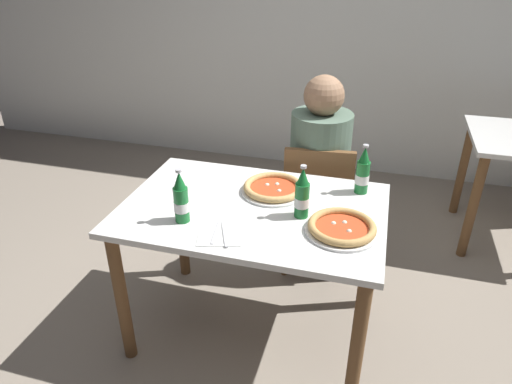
{
  "coord_description": "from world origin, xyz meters",
  "views": [
    {
      "loc": [
        0.51,
        -1.76,
        1.81
      ],
      "look_at": [
        0.0,
        0.05,
        0.8
      ],
      "focal_mm": 32.38,
      "sensor_mm": 36.0,
      "label": 1
    }
  ],
  "objects_px": {
    "diner_seated": "(318,181)",
    "pizza_margherita_near": "(342,228)",
    "pizza_marinara_far": "(274,188)",
    "napkin_with_cutlery": "(220,234)",
    "dining_table_main": "(253,227)",
    "beer_bottle_right": "(302,195)",
    "chair_behind_table": "(317,201)",
    "beer_bottle_center": "(363,173)",
    "beer_bottle_left": "(181,200)"
  },
  "relations": [
    {
      "from": "beer_bottle_left",
      "to": "beer_bottle_center",
      "type": "height_order",
      "value": "same"
    },
    {
      "from": "dining_table_main",
      "to": "pizza_margherita_near",
      "type": "bearing_deg",
      "value": -13.85
    },
    {
      "from": "diner_seated",
      "to": "pizza_marinara_far",
      "type": "relative_size",
      "value": 3.82
    },
    {
      "from": "diner_seated",
      "to": "pizza_marinara_far",
      "type": "xyz_separation_m",
      "value": [
        -0.15,
        -0.5,
        0.19
      ]
    },
    {
      "from": "beer_bottle_left",
      "to": "beer_bottle_right",
      "type": "bearing_deg",
      "value": 20.02
    },
    {
      "from": "beer_bottle_center",
      "to": "chair_behind_table",
      "type": "bearing_deg",
      "value": 126.92
    },
    {
      "from": "diner_seated",
      "to": "napkin_with_cutlery",
      "type": "relative_size",
      "value": 5.47
    },
    {
      "from": "dining_table_main",
      "to": "pizza_margherita_near",
      "type": "relative_size",
      "value": 3.88
    },
    {
      "from": "pizza_marinara_far",
      "to": "beer_bottle_right",
      "type": "relative_size",
      "value": 1.28
    },
    {
      "from": "dining_table_main",
      "to": "beer_bottle_center",
      "type": "relative_size",
      "value": 4.86
    },
    {
      "from": "diner_seated",
      "to": "pizza_marinara_far",
      "type": "distance_m",
      "value": 0.55
    },
    {
      "from": "diner_seated",
      "to": "beer_bottle_left",
      "type": "relative_size",
      "value": 4.89
    },
    {
      "from": "chair_behind_table",
      "to": "dining_table_main",
      "type": "bearing_deg",
      "value": 63.78
    },
    {
      "from": "dining_table_main",
      "to": "beer_bottle_center",
      "type": "height_order",
      "value": "beer_bottle_center"
    },
    {
      "from": "beer_bottle_right",
      "to": "chair_behind_table",
      "type": "bearing_deg",
      "value": 91.22
    },
    {
      "from": "napkin_with_cutlery",
      "to": "beer_bottle_center",
      "type": "bearing_deg",
      "value": 45.35
    },
    {
      "from": "beer_bottle_left",
      "to": "diner_seated",
      "type": "bearing_deg",
      "value": 61.48
    },
    {
      "from": "pizza_marinara_far",
      "to": "napkin_with_cutlery",
      "type": "bearing_deg",
      "value": -106.32
    },
    {
      "from": "napkin_with_cutlery",
      "to": "pizza_marinara_far",
      "type": "bearing_deg",
      "value": 73.68
    },
    {
      "from": "dining_table_main",
      "to": "diner_seated",
      "type": "xyz_separation_m",
      "value": [
        0.21,
        0.66,
        -0.05
      ]
    },
    {
      "from": "chair_behind_table",
      "to": "pizza_marinara_far",
      "type": "relative_size",
      "value": 2.69
    },
    {
      "from": "dining_table_main",
      "to": "diner_seated",
      "type": "relative_size",
      "value": 0.99
    },
    {
      "from": "pizza_marinara_far",
      "to": "napkin_with_cutlery",
      "type": "xyz_separation_m",
      "value": [
        -0.12,
        -0.42,
        -0.02
      ]
    },
    {
      "from": "dining_table_main",
      "to": "pizza_margherita_near",
      "type": "height_order",
      "value": "pizza_margherita_near"
    },
    {
      "from": "pizza_marinara_far",
      "to": "napkin_with_cutlery",
      "type": "height_order",
      "value": "pizza_marinara_far"
    },
    {
      "from": "pizza_marinara_far",
      "to": "beer_bottle_left",
      "type": "bearing_deg",
      "value": -131.3
    },
    {
      "from": "beer_bottle_center",
      "to": "diner_seated",
      "type": "bearing_deg",
      "value": 124.03
    },
    {
      "from": "dining_table_main",
      "to": "beer_bottle_right",
      "type": "bearing_deg",
      "value": -5.36
    },
    {
      "from": "napkin_with_cutlery",
      "to": "chair_behind_table",
      "type": "bearing_deg",
      "value": 72.08
    },
    {
      "from": "dining_table_main",
      "to": "chair_behind_table",
      "type": "distance_m",
      "value": 0.66
    },
    {
      "from": "beer_bottle_center",
      "to": "napkin_with_cutlery",
      "type": "bearing_deg",
      "value": -134.65
    },
    {
      "from": "beer_bottle_center",
      "to": "napkin_with_cutlery",
      "type": "distance_m",
      "value": 0.76
    },
    {
      "from": "pizza_margherita_near",
      "to": "beer_bottle_left",
      "type": "distance_m",
      "value": 0.69
    },
    {
      "from": "beer_bottle_right",
      "to": "napkin_with_cutlery",
      "type": "distance_m",
      "value": 0.39
    },
    {
      "from": "pizza_margherita_near",
      "to": "beer_bottle_center",
      "type": "height_order",
      "value": "beer_bottle_center"
    },
    {
      "from": "chair_behind_table",
      "to": "beer_bottle_right",
      "type": "xyz_separation_m",
      "value": [
        0.01,
        -0.63,
        0.37
      ]
    },
    {
      "from": "diner_seated",
      "to": "pizza_margherita_near",
      "type": "distance_m",
      "value": 0.81
    },
    {
      "from": "pizza_margherita_near",
      "to": "beer_bottle_center",
      "type": "relative_size",
      "value": 1.25
    },
    {
      "from": "pizza_margherita_near",
      "to": "beer_bottle_left",
      "type": "bearing_deg",
      "value": -171.83
    },
    {
      "from": "pizza_marinara_far",
      "to": "beer_bottle_center",
      "type": "xyz_separation_m",
      "value": [
        0.41,
        0.12,
        0.08
      ]
    },
    {
      "from": "dining_table_main",
      "to": "beer_bottle_center",
      "type": "xyz_separation_m",
      "value": [
        0.46,
        0.28,
        0.22
      ]
    },
    {
      "from": "napkin_with_cutlery",
      "to": "pizza_margherita_near",
      "type": "bearing_deg",
      "value": 17.98
    },
    {
      "from": "pizza_marinara_far",
      "to": "beer_bottle_center",
      "type": "height_order",
      "value": "beer_bottle_center"
    },
    {
      "from": "pizza_margherita_near",
      "to": "pizza_marinara_far",
      "type": "bearing_deg",
      "value": 143.59
    },
    {
      "from": "pizza_marinara_far",
      "to": "chair_behind_table",
      "type": "bearing_deg",
      "value": 70.61
    },
    {
      "from": "diner_seated",
      "to": "beer_bottle_right",
      "type": "distance_m",
      "value": 0.73
    },
    {
      "from": "chair_behind_table",
      "to": "beer_bottle_center",
      "type": "xyz_separation_m",
      "value": [
        0.25,
        -0.33,
        0.37
      ]
    },
    {
      "from": "pizza_marinara_far",
      "to": "napkin_with_cutlery",
      "type": "distance_m",
      "value": 0.44
    },
    {
      "from": "diner_seated",
      "to": "pizza_marinara_far",
      "type": "bearing_deg",
      "value": -106.68
    },
    {
      "from": "pizza_margherita_near",
      "to": "beer_bottle_center",
      "type": "distance_m",
      "value": 0.39
    }
  ]
}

